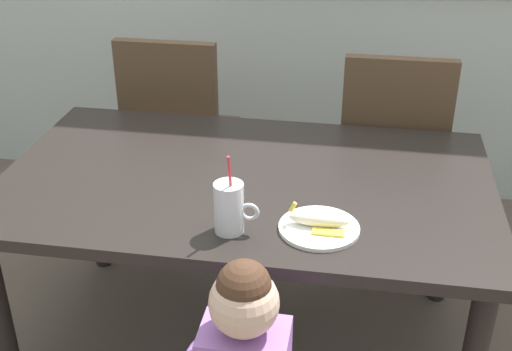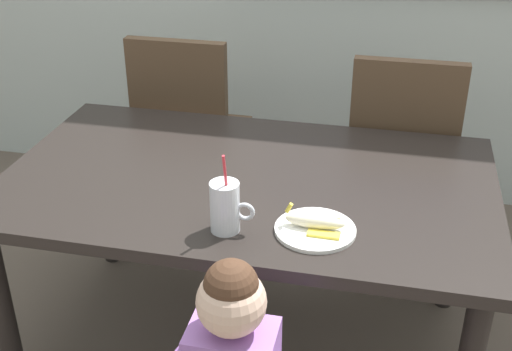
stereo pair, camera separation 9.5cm
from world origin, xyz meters
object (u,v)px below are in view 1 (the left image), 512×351
object	(u,v)px
peeled_banana	(320,220)
dining_chair_left	(177,127)
snack_plate	(319,228)
milk_cup	(229,210)
dining_table	(246,199)
dining_chair_right	(391,147)

from	to	relation	value
peeled_banana	dining_chair_left	bearing A→B (deg)	125.37
dining_chair_left	snack_plate	size ratio (longest dim) A/B	4.17
milk_cup	snack_plate	distance (m)	0.26
dining_table	milk_cup	distance (m)	0.36
dining_table	dining_chair_right	bearing A→B (deg)	53.22
milk_cup	snack_plate	size ratio (longest dim) A/B	1.09
dining_chair_right	peeled_banana	world-z (taller)	dining_chair_right
dining_chair_left	snack_plate	world-z (taller)	dining_chair_left
dining_chair_left	dining_chair_right	size ratio (longest dim) A/B	1.00
dining_chair_right	snack_plate	distance (m)	0.97
dining_table	dining_chair_left	world-z (taller)	dining_chair_left
dining_table	milk_cup	world-z (taller)	milk_cup
milk_cup	peeled_banana	size ratio (longest dim) A/B	1.45
milk_cup	peeled_banana	distance (m)	0.26
snack_plate	dining_chair_right	bearing A→B (deg)	76.24
dining_chair_right	snack_plate	world-z (taller)	dining_chair_right
snack_plate	peeled_banana	bearing A→B (deg)	68.52
dining_table	dining_chair_right	size ratio (longest dim) A/B	1.66
dining_table	dining_chair_left	distance (m)	0.84
dining_chair_right	dining_chair_left	bearing A→B (deg)	-3.43
snack_plate	dining_chair_left	bearing A→B (deg)	125.29
dining_chair_left	peeled_banana	distance (m)	1.22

